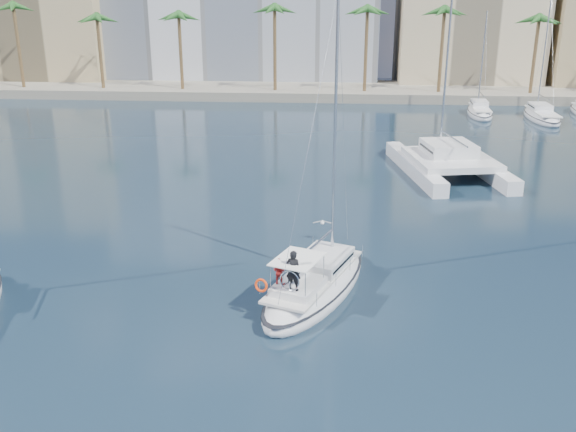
{
  "coord_description": "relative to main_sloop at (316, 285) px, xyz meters",
  "views": [
    {
      "loc": [
        3.54,
        -29.19,
        13.88
      ],
      "look_at": [
        1.12,
        1.5,
        2.99
      ],
      "focal_mm": 40.0,
      "sensor_mm": 36.0,
      "label": 1
    }
  ],
  "objects": [
    {
      "name": "main_sloop",
      "position": [
        0.0,
        0.0,
        0.0
      ],
      "size": [
        6.41,
        10.3,
        14.6
      ],
      "rotation": [
        0.0,
        0.0,
        -0.36
      ],
      "color": "white",
      "rests_on": "ground"
    },
    {
      "name": "building_tan_left",
      "position": [
        -44.67,
        70.25,
        10.51
      ],
      "size": [
        22.0,
        14.0,
        22.0
      ],
      "primitive_type": "cube",
      "color": "tan",
      "rests_on": "ground"
    },
    {
      "name": "moored_yacht_a",
      "position": [
        17.33,
        48.25,
        -0.49
      ],
      "size": [
        3.37,
        9.52,
        11.9
      ],
      "primitive_type": null,
      "rotation": [
        0.0,
        0.0,
        -0.07
      ],
      "color": "white",
      "rests_on": "ground"
    },
    {
      "name": "catamaran",
      "position": [
        9.7,
        22.41,
        0.69
      ],
      "size": [
        8.92,
        14.22,
        19.14
      ],
      "rotation": [
        0.0,
        0.0,
        0.18
      ],
      "color": "white",
      "rests_on": "ground"
    },
    {
      "name": "moored_yacht_b",
      "position": [
        23.83,
        46.25,
        -0.49
      ],
      "size": [
        3.32,
        10.83,
        13.72
      ],
      "primitive_type": null,
      "rotation": [
        0.0,
        0.0,
        -0.02
      ],
      "color": "white",
      "rests_on": "ground"
    },
    {
      "name": "quay",
      "position": [
        -2.67,
        62.25,
        0.11
      ],
      "size": [
        120.0,
        14.0,
        1.2
      ],
      "primitive_type": "cube",
      "color": "gray",
      "rests_on": "ground"
    },
    {
      "name": "building_beige",
      "position": [
        19.33,
        71.25,
        9.51
      ],
      "size": [
        20.0,
        14.0,
        20.0
      ],
      "primitive_type": "cube",
      "color": "#C8B490",
      "rests_on": "ground"
    },
    {
      "name": "palm_centre",
      "position": [
        -2.67,
        58.25,
        9.79
      ],
      "size": [
        3.6,
        3.6,
        12.3
      ],
      "color": "brown",
      "rests_on": "ground"
    },
    {
      "name": "palm_left",
      "position": [
        -36.67,
        58.25,
        9.79
      ],
      "size": [
        3.6,
        3.6,
        12.3
      ],
      "color": "brown",
      "rests_on": "ground"
    },
    {
      "name": "seagull",
      "position": [
        0.13,
        7.01,
        0.66
      ],
      "size": [
        1.12,
        0.48,
        0.21
      ],
      "color": "silver",
      "rests_on": "ground"
    },
    {
      "name": "ground",
      "position": [
        -2.67,
        1.25,
        -0.49
      ],
      "size": [
        160.0,
        160.0,
        0.0
      ],
      "primitive_type": "plane",
      "color": "black",
      "rests_on": "ground"
    }
  ]
}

